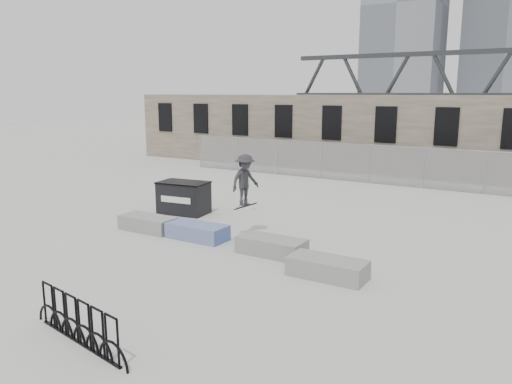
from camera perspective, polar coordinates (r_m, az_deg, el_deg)
ground at (r=15.63m, az=-2.31°, el=-5.99°), size 120.00×120.00×0.00m
stone_wall at (r=29.91m, az=15.26°, el=6.33°), size 36.00×2.58×4.50m
chainlink_fence at (r=26.49m, az=12.84°, el=3.19°), size 22.06×0.06×2.02m
planter_far_left at (r=17.49m, az=-12.24°, el=-3.45°), size 2.00×0.90×0.50m
planter_center_left at (r=16.21m, az=-6.73°, el=-4.43°), size 2.00×0.90×0.50m
planter_center_right at (r=14.60m, az=1.78°, el=-6.13°), size 2.00×0.90×0.50m
planter_offset at (r=12.98m, az=8.16°, el=-8.50°), size 2.00×0.90×0.50m
dumpster at (r=19.60m, az=-8.27°, el=-0.62°), size 2.04×1.40×1.25m
bike_rack at (r=10.17m, az=-19.67°, el=-13.81°), size 3.10×0.58×0.90m
skateboarder at (r=16.01m, az=-1.25°, el=1.36°), size 0.87×1.20×1.85m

